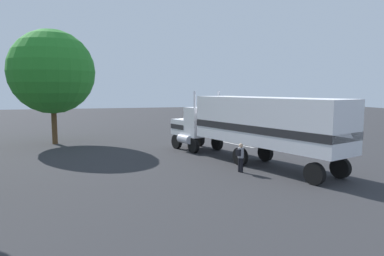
# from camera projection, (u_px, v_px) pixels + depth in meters

# --- Properties ---
(ground_plane) EXTENTS (120.00, 120.00, 0.00)m
(ground_plane) POSITION_uv_depth(u_px,v_px,m) (198.00, 147.00, 27.44)
(ground_plane) COLOR #2D2D30
(lane_stripe_near) EXTENTS (4.23, 1.54, 0.01)m
(lane_stripe_near) POSITION_uv_depth(u_px,v_px,m) (236.00, 144.00, 28.92)
(lane_stripe_near) COLOR silver
(lane_stripe_near) RESTS_ON ground_plane
(lane_stripe_mid) EXTENTS (4.18, 1.67, 0.01)m
(lane_stripe_mid) POSITION_uv_depth(u_px,v_px,m) (265.00, 142.00, 30.17)
(lane_stripe_mid) COLOR silver
(lane_stripe_mid) RESTS_ON ground_plane
(semi_truck) EXTENTS (14.15, 7.18, 4.50)m
(semi_truck) POSITION_uv_depth(u_px,v_px,m) (252.00, 123.00, 21.40)
(semi_truck) COLOR white
(semi_truck) RESTS_ON ground_plane
(person_bystander) EXTENTS (0.40, 0.48, 1.63)m
(person_bystander) POSITION_uv_depth(u_px,v_px,m) (240.00, 156.00, 19.14)
(person_bystander) COLOR black
(person_bystander) RESTS_ON ground_plane
(tree_left) EXTENTS (6.97, 6.97, 9.56)m
(tree_left) POSITION_uv_depth(u_px,v_px,m) (52.00, 72.00, 28.52)
(tree_left) COLOR brown
(tree_left) RESTS_ON ground_plane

